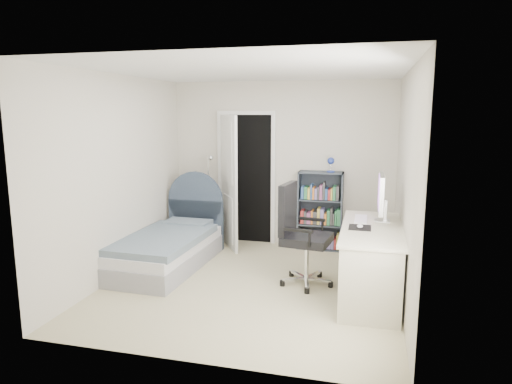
% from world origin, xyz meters
% --- Properties ---
extents(room_shell, '(3.50, 3.70, 2.60)m').
position_xyz_m(room_shell, '(0.00, 0.00, 1.25)').
color(room_shell, tan).
rests_on(room_shell, ground).
extents(door, '(0.92, 0.71, 2.06)m').
position_xyz_m(door, '(-0.67, 1.55, 1.03)').
color(door, black).
rests_on(door, ground).
extents(bed, '(0.96, 1.93, 1.17)m').
position_xyz_m(bed, '(-1.24, 0.40, 0.26)').
color(bed, gray).
rests_on(bed, ground).
extents(nightstand, '(0.41, 0.41, 0.60)m').
position_xyz_m(nightstand, '(-1.38, 1.60, 0.39)').
color(nightstand, '#D3B482').
rests_on(nightstand, ground).
extents(floor_lamp, '(0.20, 0.20, 1.39)m').
position_xyz_m(floor_lamp, '(-1.09, 1.57, 0.57)').
color(floor_lamp, silver).
rests_on(floor_lamp, ground).
extents(bookcase, '(0.66, 0.28, 1.39)m').
position_xyz_m(bookcase, '(0.63, 1.66, 0.54)').
color(bookcase, '#37404C').
rests_on(bookcase, ground).
extents(desk, '(0.65, 1.64, 1.34)m').
position_xyz_m(desk, '(1.38, 0.00, 0.44)').
color(desk, beige).
rests_on(desk, ground).
extents(office_chair, '(0.65, 0.66, 1.21)m').
position_xyz_m(office_chair, '(0.53, 0.19, 0.67)').
color(office_chair, silver).
rests_on(office_chair, ground).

